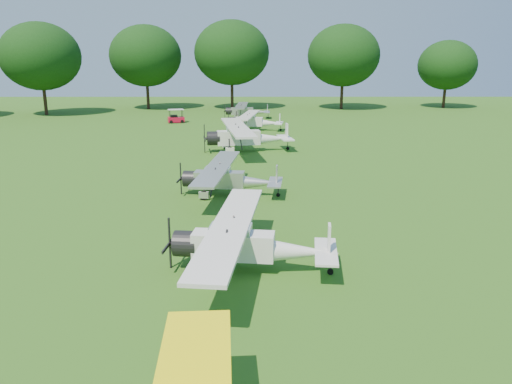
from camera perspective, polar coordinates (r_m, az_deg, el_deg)
ground at (r=20.84m, az=-3.56°, el=-6.26°), size 160.00×160.00×0.00m
tree_belt at (r=19.67m, az=6.95°, el=16.30°), size 137.36×130.27×14.52m
aircraft_3 at (r=18.15m, az=-1.16°, el=-5.71°), size 6.25×9.95×1.95m
aircraft_4 at (r=28.11m, az=-3.32°, el=1.73°), size 5.87×9.35×1.84m
aircraft_5 at (r=41.43m, az=-1.26°, el=6.51°), size 7.42×11.75×2.31m
aircraft_6 at (r=53.48m, az=-0.29°, el=8.20°), size 5.94×9.42×1.85m
aircraft_7 at (r=64.21m, az=-1.20°, el=9.37°), size 5.83×9.26×1.83m
golf_cart at (r=60.60m, az=-9.16°, el=8.32°), size 2.10×1.60×1.60m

